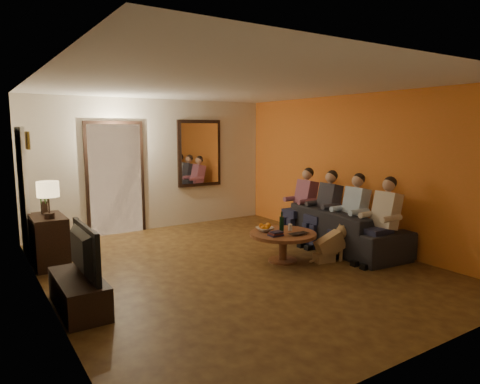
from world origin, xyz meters
TOP-DOWN VIEW (x-y plane):
  - floor at (0.00, 0.00)m, footprint 5.00×6.00m
  - ceiling at (0.00, 0.00)m, footprint 5.00×6.00m
  - back_wall at (0.00, 3.00)m, footprint 5.00×0.02m
  - front_wall at (0.00, -3.00)m, footprint 5.00×0.02m
  - left_wall at (-2.50, 0.00)m, footprint 0.02×6.00m
  - right_wall at (2.50, 0.00)m, footprint 0.02×6.00m
  - orange_accent at (2.49, 0.00)m, footprint 0.01×6.00m
  - kitchen_doorway at (-0.80, 2.98)m, footprint 1.00×0.06m
  - door_trim at (-0.80, 2.97)m, footprint 1.12×0.04m
  - fridge_glimpse at (-0.55, 2.98)m, footprint 0.45×0.03m
  - mirror_frame at (1.00, 2.96)m, footprint 1.00×0.05m
  - mirror_glass at (1.00, 2.93)m, footprint 0.86×0.02m
  - white_door at (-2.46, 2.30)m, footprint 0.06×0.85m
  - framed_art at (-2.47, 1.30)m, footprint 0.03×0.28m
  - art_canvas at (-2.46, 1.30)m, footprint 0.01×0.22m
  - dresser at (-2.25, 1.56)m, footprint 0.45×0.84m
  - table_lamp at (-2.25, 1.34)m, footprint 0.30×0.30m
  - flower_vase at (-2.25, 1.78)m, footprint 0.14×0.14m
  - tv_stand at (-2.25, -0.32)m, footprint 0.45×1.12m
  - tv at (-2.25, -0.32)m, footprint 1.01×0.13m
  - sofa at (2.09, -0.14)m, footprint 2.42×1.15m
  - person_a at (1.99, -1.04)m, footprint 0.60×0.40m
  - person_b at (1.99, -0.44)m, footprint 0.60×0.40m
  - person_c at (1.99, 0.16)m, footprint 0.60×0.40m
  - person_d at (1.99, 0.76)m, footprint 0.60×0.40m
  - dog at (1.37, -0.57)m, footprint 0.59×0.34m
  - coffee_table at (0.77, -0.18)m, footprint 1.25×1.25m
  - bowl at (0.59, 0.04)m, footprint 0.26×0.26m
  - oranges at (0.59, 0.04)m, footprint 0.20×0.20m
  - wine_bottle at (0.82, -0.08)m, footprint 0.07×0.07m
  - wine_glass at (0.95, -0.13)m, footprint 0.06×0.06m
  - book_stack at (0.55, -0.28)m, footprint 0.20×0.15m
  - laptop at (0.87, -0.46)m, footprint 0.33×0.22m

SIDE VIEW (x-z plane):
  - floor at x=0.00m, z-range -0.01..0.01m
  - tv_stand at x=-2.25m, z-range 0.00..0.37m
  - coffee_table at x=0.77m, z-range 0.00..0.45m
  - dog at x=1.37m, z-range 0.00..0.56m
  - sofa at x=2.09m, z-range 0.00..0.68m
  - dresser at x=-2.25m, z-range 0.00..0.75m
  - laptop at x=0.87m, z-range 0.45..0.48m
  - bowl at x=0.59m, z-range 0.45..0.51m
  - book_stack at x=0.55m, z-range 0.45..0.52m
  - wine_glass at x=0.95m, z-range 0.45..0.55m
  - oranges at x=0.59m, z-range 0.51..0.59m
  - person_a at x=1.99m, z-range 0.00..1.20m
  - person_b at x=1.99m, z-range 0.00..1.20m
  - person_c at x=1.99m, z-range 0.00..1.20m
  - person_d at x=1.99m, z-range 0.00..1.20m
  - wine_bottle at x=0.82m, z-range 0.45..0.76m
  - tv at x=-2.25m, z-range 0.37..0.95m
  - fridge_glimpse at x=-0.55m, z-range 0.05..1.75m
  - flower_vase at x=-2.25m, z-range 0.75..1.19m
  - table_lamp at x=-2.25m, z-range 0.75..1.29m
  - white_door at x=-2.46m, z-range 0.00..2.04m
  - kitchen_doorway at x=-0.80m, z-range 0.00..2.10m
  - door_trim at x=-0.80m, z-range -0.06..2.16m
  - back_wall at x=0.00m, z-range 0.00..2.60m
  - front_wall at x=0.00m, z-range 0.00..2.60m
  - left_wall at x=-2.50m, z-range 0.00..2.60m
  - right_wall at x=2.50m, z-range 0.00..2.60m
  - orange_accent at x=2.49m, z-range 0.00..2.60m
  - mirror_frame at x=1.00m, z-range 0.80..2.20m
  - mirror_glass at x=1.00m, z-range 0.87..2.13m
  - framed_art at x=-2.47m, z-range 1.73..1.97m
  - art_canvas at x=-2.46m, z-range 1.76..1.94m
  - ceiling at x=0.00m, z-range 2.60..2.60m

